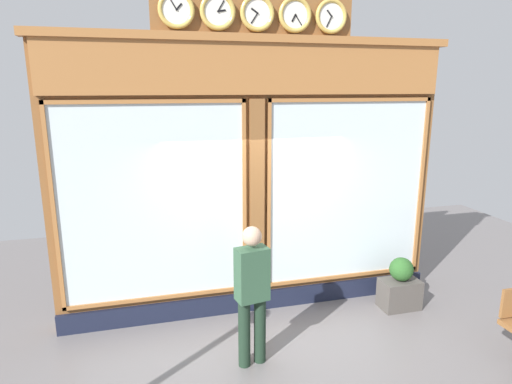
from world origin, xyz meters
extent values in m
cube|color=brown|center=(0.00, -0.15, 1.87)|extent=(5.42, 0.30, 3.73)
cube|color=#191E33|center=(0.00, 0.02, 0.14)|extent=(5.42, 0.08, 0.28)
cube|color=#A56936|center=(0.00, 0.04, 3.41)|extent=(5.31, 0.08, 0.65)
cube|color=#A56936|center=(0.00, 0.02, 3.78)|extent=(5.53, 0.20, 0.10)
cube|color=silver|center=(-1.38, 0.01, 1.69)|extent=(2.36, 0.02, 2.58)
cube|color=#A56936|center=(-1.38, 0.04, 3.01)|extent=(2.46, 0.04, 0.05)
cube|color=#A56936|center=(-1.38, 0.04, 0.37)|extent=(2.46, 0.04, 0.05)
cube|color=#A56936|center=(-2.59, 0.04, 1.69)|extent=(0.05, 0.04, 2.68)
cube|color=#A56936|center=(-0.18, 0.04, 1.69)|extent=(0.05, 0.04, 2.68)
cube|color=silver|center=(1.38, 0.01, 1.69)|extent=(2.36, 0.02, 2.58)
cube|color=#A56936|center=(1.38, 0.04, 3.01)|extent=(2.46, 0.04, 0.05)
cube|color=#A56936|center=(1.38, 0.04, 0.37)|extent=(2.46, 0.04, 0.05)
cube|color=#A56936|center=(2.59, 0.04, 1.69)|extent=(0.05, 0.04, 2.68)
cube|color=#A56936|center=(0.18, 0.04, 1.69)|extent=(0.05, 0.04, 2.68)
cube|color=brown|center=(0.00, 0.03, 1.69)|extent=(0.20, 0.10, 2.68)
cube|color=brown|center=(0.00, -0.02, 4.07)|extent=(2.62, 0.06, 0.62)
cylinder|color=white|center=(-1.00, 0.06, 4.07)|extent=(0.35, 0.02, 0.35)
torus|color=gold|center=(-1.00, 0.06, 4.07)|extent=(0.44, 0.05, 0.44)
cube|color=black|center=(-0.97, 0.07, 4.11)|extent=(0.08, 0.01, 0.08)
cube|color=black|center=(-0.96, 0.07, 4.01)|extent=(0.08, 0.01, 0.14)
sphere|color=black|center=(-1.00, 0.08, 4.07)|extent=(0.02, 0.02, 0.02)
cylinder|color=white|center=(-0.50, 0.06, 4.07)|extent=(0.35, 0.02, 0.35)
torus|color=gold|center=(-0.50, 0.06, 4.07)|extent=(0.44, 0.06, 0.44)
cube|color=black|center=(-0.48, 0.07, 4.03)|extent=(0.06, 0.01, 0.09)
cube|color=black|center=(-0.54, 0.07, 4.01)|extent=(0.10, 0.01, 0.13)
sphere|color=black|center=(-0.50, 0.08, 4.07)|extent=(0.02, 0.02, 0.02)
cylinder|color=white|center=(0.00, 0.06, 4.07)|extent=(0.35, 0.02, 0.35)
torus|color=gold|center=(0.00, 0.06, 4.07)|extent=(0.44, 0.06, 0.44)
cube|color=black|center=(0.04, 0.07, 4.10)|extent=(0.09, 0.01, 0.07)
cube|color=black|center=(0.04, 0.07, 4.01)|extent=(0.09, 0.01, 0.13)
sphere|color=black|center=(0.00, 0.08, 4.07)|extent=(0.02, 0.02, 0.02)
cylinder|color=white|center=(0.50, 0.06, 4.07)|extent=(0.35, 0.02, 0.35)
torus|color=gold|center=(0.50, 0.06, 4.07)|extent=(0.44, 0.06, 0.44)
cube|color=black|center=(0.45, 0.07, 4.08)|extent=(0.10, 0.01, 0.04)
cube|color=black|center=(0.46, 0.07, 4.14)|extent=(0.09, 0.01, 0.13)
sphere|color=black|center=(0.50, 0.08, 4.07)|extent=(0.02, 0.02, 0.02)
cylinder|color=white|center=(1.00, 0.06, 4.07)|extent=(0.35, 0.02, 0.35)
torus|color=gold|center=(1.00, 0.06, 4.07)|extent=(0.44, 0.06, 0.44)
cube|color=black|center=(0.96, 0.07, 4.11)|extent=(0.08, 0.01, 0.08)
cube|color=black|center=(1.04, 0.07, 4.14)|extent=(0.09, 0.01, 0.13)
sphere|color=black|center=(1.00, 0.08, 4.07)|extent=(0.02, 0.02, 0.02)
cylinder|color=#1C2F21|center=(0.48, 1.27, 0.41)|extent=(0.14, 0.14, 0.82)
cylinder|color=#1C2F21|center=(0.28, 1.23, 0.41)|extent=(0.14, 0.14, 0.82)
cube|color=#33563D|center=(0.38, 1.25, 1.13)|extent=(0.39, 0.28, 0.62)
sphere|color=tan|center=(0.38, 1.25, 1.58)|extent=(0.22, 0.22, 0.22)
cube|color=#4C4742|center=(-2.05, 0.51, 0.22)|extent=(0.56, 0.36, 0.43)
sphere|color=#285623|center=(-2.05, 0.51, 0.61)|extent=(0.34, 0.34, 0.34)
camera|label=1|loc=(1.52, 5.70, 3.18)|focal=30.87mm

